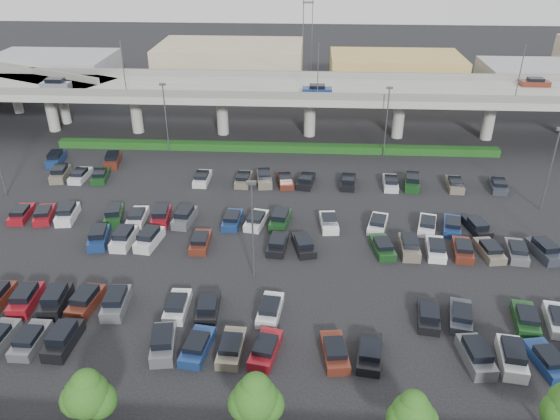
# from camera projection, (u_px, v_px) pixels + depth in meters

# --- Properties ---
(ground) EXTENTS (280.00, 280.00, 0.00)m
(ground) POSITION_uv_depth(u_px,v_px,m) (261.00, 235.00, 60.13)
(ground) COLOR black
(overpass) EXTENTS (150.00, 13.00, 15.80)m
(overpass) POSITION_uv_depth(u_px,v_px,m) (277.00, 92.00, 85.06)
(overpass) COLOR gray
(overpass) RESTS_ON ground
(hedge) EXTENTS (66.00, 1.60, 1.10)m
(hedge) POSITION_uv_depth(u_px,v_px,m) (276.00, 147.00, 81.91)
(hedge) COLOR #103811
(hedge) RESTS_ON ground
(tree_row) EXTENTS (65.07, 3.66, 5.94)m
(tree_row) POSITION_uv_depth(u_px,v_px,m) (235.00, 399.00, 35.06)
(tree_row) COLOR #332316
(tree_row) RESTS_ON ground
(parked_cars) EXTENTS (63.08, 41.65, 1.67)m
(parked_cars) POSITION_uv_depth(u_px,v_px,m) (252.00, 249.00, 56.51)
(parked_cars) COLOR black
(parked_cars) RESTS_ON ground
(light_poles) EXTENTS (66.90, 48.38, 10.30)m
(light_poles) POSITION_uv_depth(u_px,v_px,m) (224.00, 175.00, 59.17)
(light_poles) COLOR #4C4C51
(light_poles) RESTS_ON ground
(distant_buildings) EXTENTS (138.00, 24.00, 9.00)m
(distant_buildings) POSITION_uv_depth(u_px,v_px,m) (347.00, 69.00, 112.23)
(distant_buildings) COLOR gray
(distant_buildings) RESTS_ON ground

